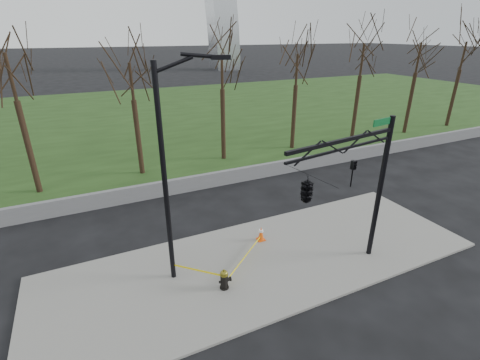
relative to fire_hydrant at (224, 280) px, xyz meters
name	(u,v)px	position (x,y,z in m)	size (l,w,h in m)	color
ground	(265,262)	(2.18, 0.86, -0.48)	(500.00, 500.00, 0.00)	black
sidewalk	(265,261)	(2.18, 0.86, -0.43)	(18.00, 6.00, 0.10)	gray
grass_strip	(137,116)	(2.18, 30.86, -0.45)	(120.00, 40.00, 0.06)	#1F3814
guardrail	(201,182)	(2.18, 8.86, -0.03)	(60.00, 0.30, 0.90)	#59595B
tree_row	(225,101)	(5.52, 12.86, 3.90)	(52.69, 4.00, 8.75)	black
fire_hydrant	(224,280)	(0.00, 0.00, 0.00)	(0.51, 0.33, 0.82)	black
traffic_cone	(261,233)	(2.73, 2.23, -0.04)	(0.37, 0.37, 0.68)	#E94D0C
street_light	(170,164)	(-1.30, 1.38, 4.22)	(2.34, 0.82, 8.21)	black
traffic_signal_mast	(324,183)	(3.20, -1.08, 3.67)	(5.06, 2.53, 6.00)	black
caution_tape	(228,262)	(0.57, 0.97, -0.06)	(4.25, 2.23, 0.42)	yellow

